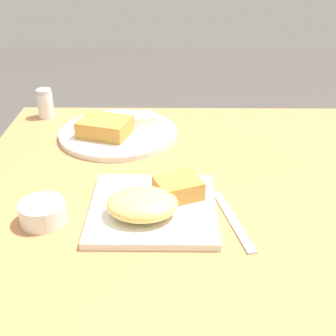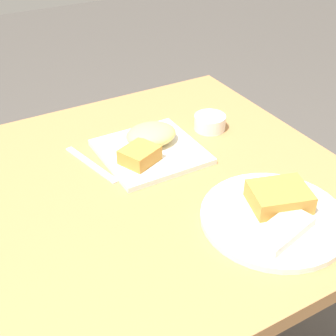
{
  "view_description": "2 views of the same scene",
  "coord_description": "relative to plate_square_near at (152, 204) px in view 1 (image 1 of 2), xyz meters",
  "views": [
    {
      "loc": [
        -0.02,
        -0.83,
        1.2
      ],
      "look_at": [
        -0.03,
        -0.01,
        0.76
      ],
      "focal_mm": 50.0,
      "sensor_mm": 36.0,
      "label": 1
    },
    {
      "loc": [
        0.38,
        0.76,
        1.33
      ],
      "look_at": [
        -0.03,
        0.03,
        0.76
      ],
      "focal_mm": 50.0,
      "sensor_mm": 36.0,
      "label": 2
    }
  ],
  "objects": [
    {
      "name": "dining_table",
      "position": [
        0.06,
        0.11,
        -0.11
      ],
      "size": [
        0.9,
        0.87,
        0.71
      ],
      "color": "#B27A47",
      "rests_on": "ground_plane"
    },
    {
      "name": "plate_square_near",
      "position": [
        0.0,
        0.0,
        0.0
      ],
      "size": [
        0.23,
        0.23,
        0.06
      ],
      "color": "white",
      "rests_on": "dining_table"
    },
    {
      "name": "plate_oval_far",
      "position": [
        -0.1,
        0.35,
        -0.01
      ],
      "size": [
        0.29,
        0.29,
        0.05
      ],
      "color": "white",
      "rests_on": "dining_table"
    },
    {
      "name": "sauce_ramekin",
      "position": [
        -0.2,
        -0.03,
        -0.0
      ],
      "size": [
        0.08,
        0.08,
        0.04
      ],
      "color": "white",
      "rests_on": "dining_table"
    },
    {
      "name": "salt_shaker",
      "position": [
        -0.31,
        0.47,
        0.01
      ],
      "size": [
        0.04,
        0.04,
        0.08
      ],
      "color": "white",
      "rests_on": "dining_table"
    },
    {
      "name": "butter_knife",
      "position": [
        0.15,
        -0.02,
        -0.02
      ],
      "size": [
        0.06,
        0.19,
        0.0
      ],
      "rotation": [
        0.0,
        0.0,
        1.8
      ],
      "color": "silver",
      "rests_on": "dining_table"
    }
  ]
}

